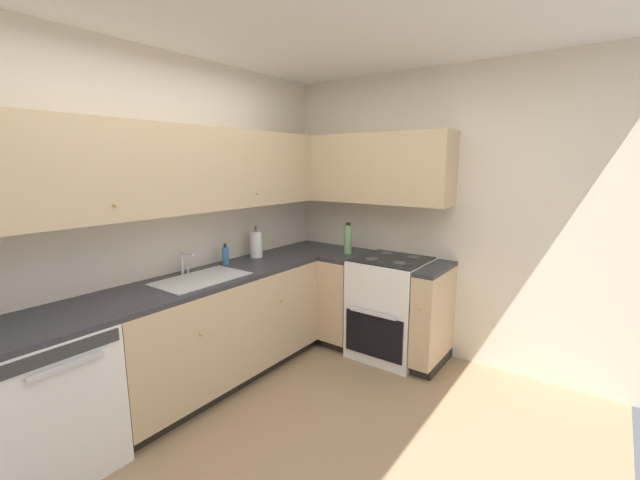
% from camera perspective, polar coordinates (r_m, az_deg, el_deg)
% --- Properties ---
extents(ground_plane, '(3.90, 3.03, 0.02)m').
position_cam_1_polar(ground_plane, '(2.67, -2.06, -30.53)').
color(ground_plane, '#937556').
extents(wall_back, '(4.00, 0.05, 2.56)m').
position_cam_1_polar(wall_back, '(3.23, -24.20, 1.45)').
color(wall_back, beige).
rests_on(wall_back, ground_plane).
extents(wall_right, '(0.05, 3.13, 2.56)m').
position_cam_1_polar(wall_right, '(3.79, 16.61, 3.16)').
color(wall_right, beige).
rests_on(wall_right, ground_plane).
extents(dishwasher, '(0.60, 0.63, 0.87)m').
position_cam_1_polar(dishwasher, '(2.90, -33.90, -18.26)').
color(dishwasher, white).
rests_on(dishwasher, ground_plane).
extents(lower_cabinets_back, '(1.84, 0.62, 0.87)m').
position_cam_1_polar(lower_cabinets_back, '(3.43, -14.02, -12.10)').
color(lower_cabinets_back, tan).
rests_on(lower_cabinets_back, ground_plane).
extents(countertop_back, '(3.05, 0.60, 0.03)m').
position_cam_1_polar(countertop_back, '(3.29, -14.37, -4.93)').
color(countertop_back, '#2D2D33').
rests_on(countertop_back, lower_cabinets_back).
extents(lower_cabinets_right, '(0.62, 1.10, 0.87)m').
position_cam_1_polar(lower_cabinets_right, '(3.87, 8.11, -9.25)').
color(lower_cabinets_right, tan).
rests_on(lower_cabinets_right, ground_plane).
extents(countertop_right, '(0.60, 1.10, 0.03)m').
position_cam_1_polar(countertop_right, '(3.74, 8.27, -2.82)').
color(countertop_right, '#2D2D33').
rests_on(countertop_right, lower_cabinets_right).
extents(oven_range, '(0.68, 0.62, 1.05)m').
position_cam_1_polar(oven_range, '(3.82, 9.97, -9.22)').
color(oven_range, white).
rests_on(oven_range, ground_plane).
extents(upper_cabinets_back, '(2.73, 0.34, 0.63)m').
position_cam_1_polar(upper_cabinets_back, '(3.18, -18.93, 9.35)').
color(upper_cabinets_back, tan).
extents(upper_cabinets_right, '(0.32, 1.65, 0.63)m').
position_cam_1_polar(upper_cabinets_right, '(3.88, 6.27, 9.99)').
color(upper_cabinets_right, tan).
extents(sink, '(0.67, 0.40, 0.10)m').
position_cam_1_polar(sink, '(3.17, -16.32, -6.02)').
color(sink, '#B7B7BC').
rests_on(sink, countertop_back).
extents(faucet, '(0.07, 0.16, 0.19)m').
position_cam_1_polar(faucet, '(3.30, -18.58, -2.76)').
color(faucet, silver).
rests_on(faucet, countertop_back).
extents(soap_bottle, '(0.06, 0.06, 0.18)m').
position_cam_1_polar(soap_bottle, '(3.55, -13.19, -2.11)').
color(soap_bottle, '#3F72BF').
rests_on(soap_bottle, countertop_back).
extents(paper_towel_roll, '(0.11, 0.11, 0.30)m').
position_cam_1_polar(paper_towel_roll, '(3.76, -8.99, -0.59)').
color(paper_towel_roll, white).
rests_on(paper_towel_roll, countertop_back).
extents(oil_bottle, '(0.08, 0.08, 0.30)m').
position_cam_1_polar(oil_bottle, '(3.87, 3.96, 0.13)').
color(oil_bottle, '#729E66').
rests_on(oil_bottle, countertop_right).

